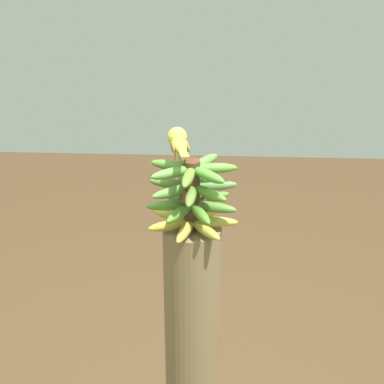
% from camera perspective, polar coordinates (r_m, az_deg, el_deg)
% --- Properties ---
extents(banana_bunch, '(0.29, 0.29, 0.23)m').
position_cam_1_polar(banana_bunch, '(1.87, 0.01, -0.33)').
color(banana_bunch, '#4C2D1E').
rests_on(banana_bunch, banana_tree).
extents(perched_bird, '(0.08, 0.22, 0.09)m').
position_cam_1_polar(perched_bird, '(1.84, -1.29, 4.80)').
color(perched_bird, '#C68933').
rests_on(perched_bird, banana_bunch).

